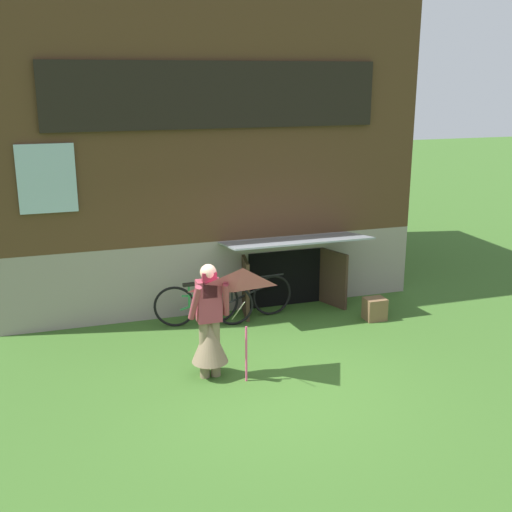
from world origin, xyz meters
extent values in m
plane|color=#386023|center=(0.00, 0.00, 0.00)|extent=(60.00, 60.00, 0.00)
cube|color=gray|center=(0.00, 5.48, 0.66)|extent=(7.60, 4.97, 1.33)
cube|color=#4C331E|center=(0.00, 5.48, 3.43)|extent=(7.60, 4.97, 4.19)
cube|color=black|center=(0.00, 2.96, 3.85)|extent=(5.69, 0.08, 1.09)
cube|color=#9EB7C6|center=(0.00, 2.98, 3.85)|extent=(5.53, 0.04, 0.97)
cube|color=#9EB7C6|center=(-2.80, 2.97, 2.59)|extent=(0.90, 0.06, 1.10)
cube|color=black|center=(1.26, 2.98, 0.53)|extent=(1.40, 0.03, 1.05)
cube|color=#3D2B1E|center=(0.41, 2.70, 0.53)|extent=(0.18, 0.70, 1.05)
cube|color=#3D2B1E|center=(2.11, 2.70, 0.53)|extent=(0.31, 0.67, 1.05)
cube|color=gray|center=(1.26, 2.45, 1.38)|extent=(2.52, 1.09, 0.18)
cylinder|color=#7F6B51|center=(-0.87, 0.52, 0.42)|extent=(0.14, 0.14, 0.85)
cylinder|color=#7F6B51|center=(-0.71, 0.52, 0.42)|extent=(0.14, 0.14, 0.85)
cone|color=#7F6B51|center=(-0.79, 0.52, 0.55)|extent=(0.52, 0.52, 0.64)
cube|color=#993847|center=(-0.79, 0.52, 1.15)|extent=(0.34, 0.20, 0.60)
cylinder|color=#993847|center=(-1.01, 0.42, 1.18)|extent=(0.17, 0.34, 0.56)
cylinder|color=#993847|center=(-0.57, 0.42, 1.18)|extent=(0.17, 0.34, 0.56)
cube|color=maroon|center=(-0.79, 0.46, 1.40)|extent=(0.20, 0.08, 0.36)
sphere|color=#D8AD8E|center=(-0.79, 0.52, 1.56)|extent=(0.23, 0.23, 0.23)
pyramid|color=#E54C7F|center=(-0.47, -0.05, 1.35)|extent=(0.97, 0.78, 0.56)
cylinder|color=beige|center=(-0.44, 0.27, 1.05)|extent=(0.01, 0.63, 0.48)
cylinder|color=#E54C7F|center=(-0.34, 0.22, 0.41)|extent=(0.03, 0.03, 0.82)
torus|color=black|center=(0.86, 2.57, 0.37)|extent=(0.75, 0.11, 0.75)
torus|color=black|center=(-0.15, 2.49, 0.37)|extent=(0.75, 0.11, 0.75)
cylinder|color=black|center=(0.36, 2.53, 0.57)|extent=(0.77, 0.10, 0.04)
cylinder|color=black|center=(0.36, 2.53, 0.44)|extent=(0.84, 0.10, 0.30)
cylinder|color=black|center=(0.10, 2.51, 0.57)|extent=(0.04, 0.04, 0.42)
cube|color=black|center=(0.10, 2.51, 0.78)|extent=(0.20, 0.08, 0.05)
cylinder|color=black|center=(0.86, 2.57, 0.74)|extent=(0.44, 0.06, 0.03)
torus|color=black|center=(0.05, 2.31, 0.36)|extent=(0.71, 0.21, 0.72)
torus|color=black|center=(-0.90, 2.55, 0.36)|extent=(0.71, 0.21, 0.72)
cylinder|color=#287A3D|center=(-0.42, 2.43, 0.55)|extent=(0.73, 0.21, 0.04)
cylinder|color=#287A3D|center=(-0.42, 2.43, 0.43)|extent=(0.79, 0.23, 0.29)
cylinder|color=#287A3D|center=(-0.66, 2.49, 0.55)|extent=(0.04, 0.04, 0.41)
cube|color=black|center=(-0.66, 2.49, 0.75)|extent=(0.20, 0.08, 0.05)
cylinder|color=#287A3D|center=(0.05, 2.31, 0.72)|extent=(0.43, 0.13, 0.03)
cube|color=brown|center=(2.51, 1.80, 0.20)|extent=(0.36, 0.31, 0.39)
camera|label=1|loc=(-2.75, -7.69, 4.18)|focal=45.13mm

